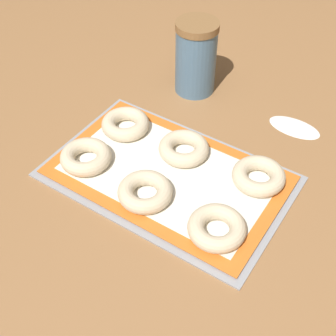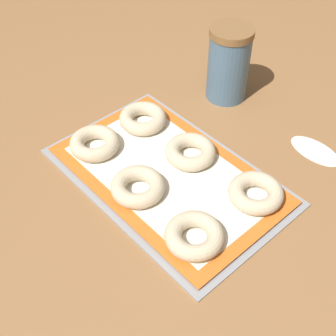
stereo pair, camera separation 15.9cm
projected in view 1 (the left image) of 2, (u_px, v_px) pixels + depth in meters
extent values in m
plane|color=olive|center=(180.00, 177.00, 0.90)|extent=(2.80, 2.80, 0.00)
cube|color=#93969B|center=(168.00, 176.00, 0.90)|extent=(0.46, 0.29, 0.01)
cube|color=orange|center=(168.00, 174.00, 0.90)|extent=(0.43, 0.27, 0.00)
cube|color=silver|center=(168.00, 174.00, 0.90)|extent=(0.38, 0.22, 0.00)
torus|color=beige|center=(86.00, 157.00, 0.91)|extent=(0.10, 0.10, 0.03)
torus|color=beige|center=(145.00, 192.00, 0.84)|extent=(0.10, 0.10, 0.03)
torus|color=beige|center=(217.00, 228.00, 0.79)|extent=(0.10, 0.10, 0.03)
torus|color=beige|center=(125.00, 124.00, 0.98)|extent=(0.10, 0.10, 0.03)
torus|color=beige|center=(184.00, 148.00, 0.92)|extent=(0.10, 0.10, 0.03)
torus|color=beige|center=(259.00, 176.00, 0.87)|extent=(0.10, 0.10, 0.03)
cylinder|color=slate|center=(196.00, 61.00, 1.05)|extent=(0.09, 0.09, 0.15)
cylinder|color=olive|center=(197.00, 26.00, 0.99)|extent=(0.10, 0.10, 0.02)
ellipsoid|color=white|center=(294.00, 127.00, 1.01)|extent=(0.11, 0.06, 0.00)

